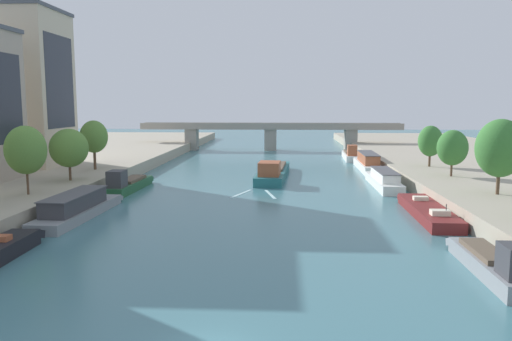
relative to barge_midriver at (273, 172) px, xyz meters
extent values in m
cube|color=#A89E89|center=(-38.69, 1.33, -0.01)|extent=(36.00, 170.00, 1.89)
cube|color=#A89E89|center=(35.41, 1.33, -0.01)|extent=(36.00, 170.00, 1.89)
cube|color=#23666B|center=(0.04, 0.75, -0.36)|extent=(5.01, 20.59, 1.20)
cube|color=#23666B|center=(0.68, 11.28, -0.24)|extent=(3.67, 1.46, 0.97)
cube|color=#23666B|center=(0.04, 0.75, 0.28)|extent=(5.08, 20.59, 0.06)
cube|color=#9E5133|center=(-0.37, -6.18, 1.24)|extent=(3.08, 4.24, 1.87)
cube|color=black|center=(-0.25, -4.13, 1.52)|extent=(2.27, 0.17, 0.52)
cube|color=brown|center=(0.17, 2.78, 0.49)|extent=(3.59, 10.76, 0.36)
cylinder|color=#232328|center=(0.25, -5.39, 0.86)|extent=(0.07, 0.07, 1.10)
cube|color=silver|center=(-0.04, -13.85, -0.94)|extent=(1.66, 5.93, 0.03)
cube|color=silver|center=(-3.63, -13.64, -0.94)|extent=(2.34, 5.78, 0.03)
cube|color=black|center=(-18.80, -36.43, -0.27)|extent=(2.20, 1.28, 0.94)
cube|color=#9E5133|center=(-18.72, -40.36, 0.45)|extent=(1.16, 0.92, 0.40)
cube|color=gray|center=(-18.43, -27.49, -0.50)|extent=(3.66, 14.83, 0.91)
cube|color=gray|center=(-18.13, -19.79, -0.41)|extent=(2.98, 1.31, 0.81)
cube|color=gray|center=(-18.43, -27.49, -0.02)|extent=(3.72, 14.83, 0.06)
cube|color=#38383D|center=(-18.46, -28.23, 0.75)|extent=(2.90, 9.51, 1.49)
cube|color=#4C4C51|center=(-18.46, -28.23, 1.54)|extent=(3.09, 9.80, 0.08)
cylinder|color=#232328|center=(-18.14, -31.92, 0.56)|extent=(0.07, 0.07, 1.10)
cube|color=#235633|center=(-18.25, -12.01, -0.44)|extent=(2.90, 12.08, 1.03)
cube|color=#235633|center=(-18.02, -5.67, -0.34)|extent=(2.39, 1.31, 0.88)
cube|color=#235633|center=(-18.25, -12.01, 0.10)|extent=(2.95, 12.08, 0.06)
cube|color=#38383D|center=(-18.40, -16.09, 1.14)|extent=(1.94, 2.46, 2.02)
cube|color=black|center=(-18.36, -14.88, 1.45)|extent=(1.48, 0.08, 0.57)
cube|color=brown|center=(-18.21, -10.81, 0.31)|extent=(2.15, 6.30, 0.36)
cylinder|color=#232328|center=(-18.01, -15.62, 0.68)|extent=(0.07, 0.07, 1.10)
cube|color=gray|center=(15.09, -42.24, -0.45)|extent=(2.34, 10.50, 1.02)
cube|color=gray|center=(15.17, -36.66, -0.34)|extent=(2.09, 1.25, 0.88)
cube|color=gray|center=(15.09, -42.24, 0.10)|extent=(2.38, 10.50, 0.06)
cube|color=black|center=(15.05, -44.75, 1.35)|extent=(1.31, 0.05, 0.53)
cube|color=brown|center=(15.11, -41.20, 0.31)|extent=(1.78, 5.47, 0.36)
cube|color=maroon|center=(15.80, -25.37, -0.46)|extent=(3.30, 14.35, 1.00)
cube|color=maroon|center=(15.98, -17.88, -0.36)|extent=(2.85, 1.28, 0.86)
cube|color=maroon|center=(15.80, -25.37, 0.08)|extent=(3.36, 14.35, 0.06)
cube|color=beige|center=(15.88, -22.23, 0.31)|extent=(1.50, 0.93, 0.40)
cube|color=beige|center=(15.71, -29.37, 0.35)|extent=(1.66, 1.14, 0.48)
cylinder|color=#232328|center=(16.15, -29.67, 0.66)|extent=(0.07, 0.07, 1.10)
cube|color=silver|center=(14.92, -7.55, -0.39)|extent=(2.80, 14.08, 1.13)
cube|color=silver|center=(14.97, -0.17, -0.28)|extent=(2.57, 1.26, 0.93)
cube|color=silver|center=(14.92, -7.55, 0.20)|extent=(2.85, 14.08, 0.06)
cube|color=white|center=(14.91, -8.25, 0.78)|extent=(2.28, 9.01, 1.11)
cube|color=#4C4C51|center=(14.91, -8.25, 1.38)|extent=(2.44, 9.29, 0.08)
cylinder|color=#232328|center=(15.29, -11.77, 0.78)|extent=(0.07, 0.07, 1.10)
cube|color=silver|center=(15.67, 10.22, -0.33)|extent=(3.22, 16.05, 1.25)
cube|color=silver|center=(15.87, 18.56, -0.21)|extent=(2.73, 1.32, 1.00)
cube|color=silver|center=(15.67, 10.22, 0.33)|extent=(3.27, 16.05, 0.06)
cube|color=#9E5133|center=(15.65, 9.42, 1.14)|extent=(2.57, 10.28, 1.56)
cube|color=#4C4C51|center=(15.65, 9.42, 1.96)|extent=(2.75, 10.60, 0.08)
cylinder|color=#232328|center=(15.99, 5.41, 0.91)|extent=(0.07, 0.07, 1.10)
cube|color=silver|center=(14.84, 26.38, -0.38)|extent=(2.83, 12.66, 1.15)
cube|color=silver|center=(15.10, 33.02, -0.27)|extent=(2.26, 1.33, 0.94)
cube|color=silver|center=(14.84, 26.38, 0.23)|extent=(2.88, 12.66, 0.06)
cube|color=#9E5133|center=(14.67, 22.11, 1.26)|extent=(1.85, 2.58, 2.00)
cube|color=black|center=(14.72, 23.38, 1.56)|extent=(1.40, 0.09, 0.56)
cube|color=brown|center=(14.89, 27.64, 0.44)|extent=(2.08, 6.61, 0.36)
cylinder|color=#232328|center=(15.04, 22.60, 0.81)|extent=(0.07, 0.07, 1.10)
cylinder|color=brown|center=(-24.36, -25.64, 2.53)|extent=(0.24, 0.24, 3.19)
ellipsoid|color=#568438|center=(-24.36, -25.64, 5.47)|extent=(4.06, 4.06, 4.90)
cylinder|color=brown|center=(-24.05, -16.20, 2.26)|extent=(0.31, 0.31, 2.65)
ellipsoid|color=#568438|center=(-24.05, -16.20, 4.85)|extent=(4.53, 4.53, 4.60)
cylinder|color=brown|center=(-24.88, -6.06, 2.62)|extent=(0.38, 0.38, 3.38)
ellipsoid|color=#568438|center=(-24.88, -6.06, 5.55)|extent=(3.82, 3.82, 4.51)
cylinder|color=brown|center=(23.35, -22.94, 2.48)|extent=(0.34, 0.34, 3.10)
ellipsoid|color=#387533|center=(23.35, -22.94, 5.65)|extent=(4.80, 4.80, 5.88)
cylinder|color=brown|center=(22.89, -10.06, 2.14)|extent=(0.27, 0.27, 2.41)
ellipsoid|color=#387533|center=(22.89, -10.06, 4.58)|extent=(3.82, 3.82, 4.49)
cylinder|color=brown|center=(22.99, -0.01, 2.19)|extent=(0.33, 0.33, 2.51)
ellipsoid|color=#387533|center=(22.99, -0.01, 4.68)|extent=(3.51, 3.51, 4.50)
cube|color=#232833|center=(-31.03, -18.06, 10.69)|extent=(0.04, 9.33, 10.64)
cube|color=beige|center=(-37.48, -1.47, 12.15)|extent=(12.20, 11.36, 22.43)
cube|color=#4C515B|center=(-37.48, -1.47, 23.62)|extent=(12.57, 11.70, 0.50)
cube|color=#232833|center=(-31.36, -1.47, 13.27)|extent=(0.04, 9.09, 13.46)
cube|color=gray|center=(-1.64, 45.71, 4.36)|extent=(62.09, 4.40, 0.60)
cube|color=gray|center=(-1.64, 43.71, 5.11)|extent=(62.09, 0.30, 0.90)
cube|color=gray|center=(-1.64, 47.71, 5.11)|extent=(62.09, 0.30, 0.90)
cube|color=gray|center=(-20.69, 45.71, 1.55)|extent=(2.80, 3.60, 5.01)
cube|color=gray|center=(-1.64, 45.71, 1.55)|extent=(2.80, 3.60, 5.01)
cube|color=gray|center=(17.41, 45.71, 1.55)|extent=(2.80, 3.60, 5.01)
camera|label=1|loc=(1.60, -74.53, 10.06)|focal=35.21mm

